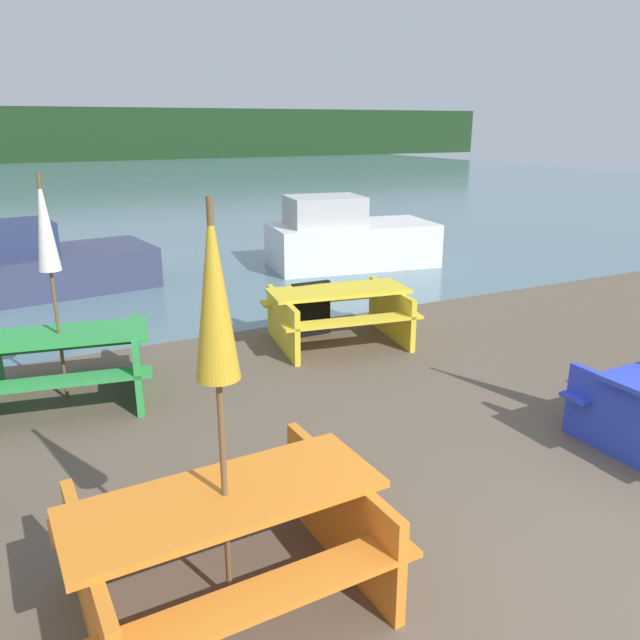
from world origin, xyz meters
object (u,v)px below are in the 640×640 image
(umbrella_gold, at_px, (214,298))
(boat, at_px, (347,239))
(picnic_table_orange, at_px, (227,536))
(umbrella_white, at_px, (45,227))
(signboard, at_px, (311,309))
(boat_second, at_px, (39,266))
(picnic_table_yellow, at_px, (338,309))
(picnic_table_green, at_px, (62,359))

(umbrella_gold, height_order, boat, umbrella_gold)
(picnic_table_orange, relative_size, umbrella_white, 0.80)
(signboard, bearing_deg, boat, 54.53)
(boat, height_order, boat_second, boat)
(umbrella_gold, relative_size, signboard, 3.26)
(picnic_table_yellow, height_order, boat, boat)
(picnic_table_orange, height_order, picnic_table_green, picnic_table_orange)
(picnic_table_green, distance_m, umbrella_gold, 3.91)
(picnic_table_yellow, distance_m, signboard, 0.46)
(picnic_table_yellow, height_order, umbrella_white, umbrella_white)
(picnic_table_green, bearing_deg, signboard, 12.25)
(picnic_table_green, distance_m, umbrella_white, 1.38)
(picnic_table_yellow, relative_size, umbrella_gold, 0.81)
(picnic_table_green, xyz_separation_m, boat_second, (0.07, 4.85, 0.03))
(umbrella_white, bearing_deg, picnic_table_green, 135.00)
(boat, xyz_separation_m, boat_second, (-5.75, 0.50, -0.08))
(picnic_table_green, relative_size, signboard, 2.63)
(umbrella_gold, height_order, signboard, umbrella_gold)
(picnic_table_yellow, relative_size, boat_second, 0.54)
(umbrella_white, distance_m, signboard, 3.60)
(boat, distance_m, boat_second, 5.77)
(umbrella_gold, distance_m, boat_second, 8.56)
(umbrella_gold, distance_m, boat, 9.59)
(signboard, bearing_deg, picnic_table_orange, -121.64)
(signboard, bearing_deg, picnic_table_green, -167.75)
(picnic_table_orange, height_order, signboard, signboard)
(umbrella_white, relative_size, signboard, 3.13)
(picnic_table_green, distance_m, picnic_table_yellow, 3.43)
(umbrella_white, height_order, boat_second, umbrella_white)
(umbrella_white, distance_m, umbrella_gold, 3.62)
(picnic_table_orange, distance_m, umbrella_white, 3.87)
(umbrella_white, xyz_separation_m, boat_second, (0.07, 4.85, -1.36))
(picnic_table_green, xyz_separation_m, umbrella_white, (0.00, -0.00, 1.38))
(signboard, bearing_deg, boat_second, 127.22)
(picnic_table_yellow, distance_m, boat, 4.71)
(boat, bearing_deg, signboard, -116.99)
(umbrella_gold, bearing_deg, boat, 56.56)
(umbrella_white, xyz_separation_m, boat, (5.82, 4.34, -1.28))
(picnic_table_orange, distance_m, picnic_table_yellow, 4.79)
(umbrella_white, xyz_separation_m, signboard, (3.22, 0.70, -1.45))
(picnic_table_yellow, relative_size, umbrella_white, 0.85)
(boat, bearing_deg, picnic_table_yellow, -112.12)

